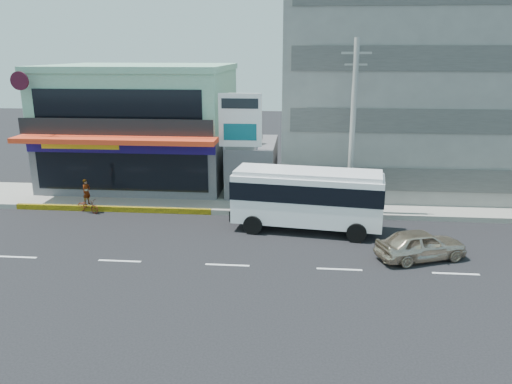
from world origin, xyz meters
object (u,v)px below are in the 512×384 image
(concrete_building, at_px, (403,86))
(sedan, at_px, (421,245))
(minibus, at_px, (307,195))
(billboard, at_px, (240,126))
(utility_pole_near, at_px, (353,129))
(satellite_dish, at_px, (252,143))
(shop_building, at_px, (144,128))
(motorcycle_rider, at_px, (87,202))

(concrete_building, xyz_separation_m, sedan, (-1.21, -13.50, -6.29))
(minibus, xyz_separation_m, sedan, (5.21, -3.45, -1.25))
(concrete_building, height_order, sedan, concrete_building)
(billboard, distance_m, utility_pole_near, 6.75)
(satellite_dish, bearing_deg, utility_pole_near, -30.96)
(shop_building, height_order, motorcycle_rider, shop_building)
(billboard, bearing_deg, sedan, -39.66)
(billboard, relative_size, utility_pole_near, 0.69)
(shop_building, relative_size, billboard, 1.80)
(concrete_building, height_order, satellite_dish, concrete_building)
(utility_pole_near, bearing_deg, concrete_building, 62.24)
(concrete_building, bearing_deg, utility_pole_near, -117.76)
(shop_building, height_order, sedan, shop_building)
(billboard, bearing_deg, shop_building, 147.68)
(concrete_building, height_order, billboard, concrete_building)
(utility_pole_near, bearing_deg, sedan, -64.70)
(satellite_dish, bearing_deg, sedan, -47.23)
(concrete_building, xyz_separation_m, satellite_dish, (-10.00, -4.00, -3.42))
(shop_building, bearing_deg, concrete_building, 3.35)
(shop_building, xyz_separation_m, sedan, (16.79, -12.45, -3.28))
(motorcycle_rider, bearing_deg, minibus, -8.13)
(shop_building, distance_m, concrete_building, 18.28)
(satellite_dish, bearing_deg, minibus, -59.43)
(concrete_building, relative_size, billboard, 2.32)
(billboard, relative_size, minibus, 0.85)
(satellite_dish, relative_size, minibus, 0.18)
(shop_building, bearing_deg, utility_pole_near, -25.06)
(concrete_building, xyz_separation_m, billboard, (-10.50, -5.80, -2.07))
(shop_building, height_order, concrete_building, concrete_building)
(billboard, distance_m, sedan, 12.78)
(concrete_building, bearing_deg, minibus, -122.58)
(motorcycle_rider, bearing_deg, satellite_dish, 24.08)
(minibus, distance_m, motorcycle_rider, 13.17)
(motorcycle_rider, bearing_deg, utility_pole_near, 2.23)
(billboard, height_order, sedan, billboard)
(satellite_dish, distance_m, sedan, 13.25)
(utility_pole_near, height_order, motorcycle_rider, utility_pole_near)
(motorcycle_rider, bearing_deg, concrete_building, 22.91)
(billboard, height_order, utility_pole_near, utility_pole_near)
(utility_pole_near, xyz_separation_m, motorcycle_rider, (-15.40, -0.60, -4.48))
(shop_building, relative_size, concrete_building, 0.77)
(billboard, xyz_separation_m, utility_pole_near, (6.50, -1.80, 0.22))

